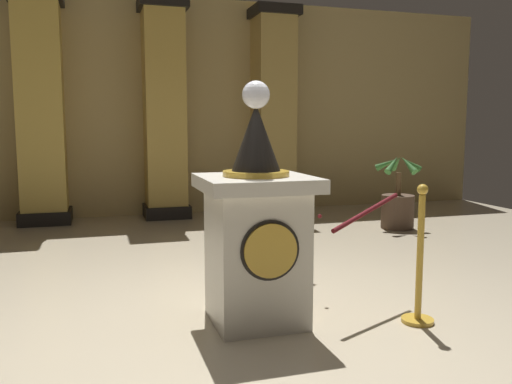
{
  "coord_description": "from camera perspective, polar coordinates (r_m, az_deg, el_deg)",
  "views": [
    {
      "loc": [
        -1.08,
        -3.85,
        1.47
      ],
      "look_at": [
        0.04,
        -0.17,
        0.98
      ],
      "focal_mm": 37.04,
      "sensor_mm": 36.0,
      "label": 1
    }
  ],
  "objects": [
    {
      "name": "stanchion_near",
      "position": [
        4.15,
        17.22,
        -8.54
      ],
      "size": [
        0.24,
        0.24,
        1.05
      ],
      "color": "gold",
      "rests_on": "ground_plane"
    },
    {
      "name": "velvet_rope",
      "position": [
        4.53,
        6.91,
        -1.51
      ],
      "size": [
        1.28,
        1.29,
        0.22
      ],
      "color": "#591419"
    },
    {
      "name": "back_wall",
      "position": [
        8.97,
        -10.19,
        9.01
      ],
      "size": [
        11.89,
        0.16,
        3.55
      ],
      "primitive_type": "cube",
      "color": "tan",
      "rests_on": "ground_plane"
    },
    {
      "name": "column_centre_rear",
      "position": [
        8.59,
        -9.87,
        8.55
      ],
      "size": [
        0.75,
        0.75,
        3.41
      ],
      "color": "black",
      "rests_on": "ground_plane"
    },
    {
      "name": "pedestal_clock",
      "position": [
        3.91,
        0.02,
        -4.31
      ],
      "size": [
        0.81,
        0.81,
        1.79
      ],
      "color": "silver",
      "rests_on": "ground_plane"
    },
    {
      "name": "stanchion_far",
      "position": [
        5.19,
        -1.39,
        -4.97
      ],
      "size": [
        0.24,
        0.24,
        1.07
      ],
      "color": "gold",
      "rests_on": "ground_plane"
    },
    {
      "name": "ground_plane",
      "position": [
        4.26,
        -1.27,
        -13.0
      ],
      "size": [
        11.89,
        11.89,
        0.0
      ],
      "primitive_type": "plane",
      "color": "beige"
    },
    {
      "name": "potted_palm_right",
      "position": [
        7.84,
        15.05,
        -1.35
      ],
      "size": [
        0.64,
        0.64,
        1.08
      ],
      "color": "#4C3828",
      "rests_on": "ground_plane"
    },
    {
      "name": "column_right",
      "position": [
        9.01,
        1.86,
        8.58
      ],
      "size": [
        0.75,
        0.75,
        3.41
      ],
      "color": "black",
      "rests_on": "ground_plane"
    },
    {
      "name": "column_left",
      "position": [
        8.56,
        -22.21,
        8.13
      ],
      "size": [
        0.78,
        0.78,
        3.41
      ],
      "color": "black",
      "rests_on": "ground_plane"
    }
  ]
}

